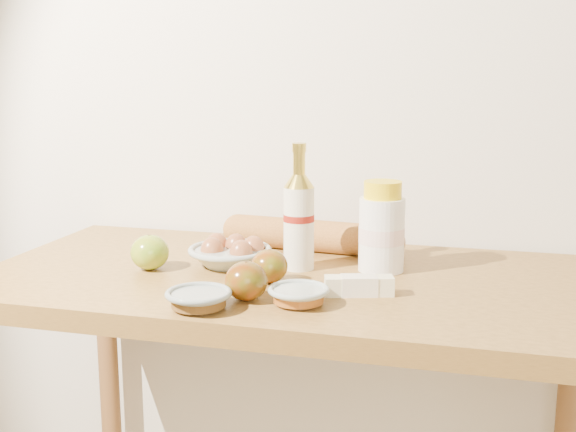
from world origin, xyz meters
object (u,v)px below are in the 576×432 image
object	(u,v)px
baguette	(311,235)
cream_bottle	(382,230)
table	(292,335)
egg_bowl	(231,253)
bourbon_bottle	(299,218)

from	to	relation	value
baguette	cream_bottle	bearing A→B (deg)	-28.92
table	egg_bowl	world-z (taller)	egg_bowl
cream_bottle	egg_bowl	xyz separation A→B (m)	(-0.30, -0.04, -0.06)
cream_bottle	baguette	xyz separation A→B (m)	(-0.17, 0.11, -0.05)
bourbon_bottle	table	bearing A→B (deg)	-111.85
table	bourbon_bottle	world-z (taller)	bourbon_bottle
egg_bowl	baguette	xyz separation A→B (m)	(0.13, 0.16, 0.01)
cream_bottle	egg_bowl	distance (m)	0.31
cream_bottle	baguette	world-z (taller)	cream_bottle
cream_bottle	egg_bowl	size ratio (longest dim) A/B	0.98
table	cream_bottle	size ratio (longest dim) A/B	6.79
table	egg_bowl	size ratio (longest dim) A/B	6.65
cream_bottle	baguette	size ratio (longest dim) A/B	0.42
egg_bowl	bourbon_bottle	bearing A→B (deg)	4.96
egg_bowl	baguette	distance (m)	0.20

